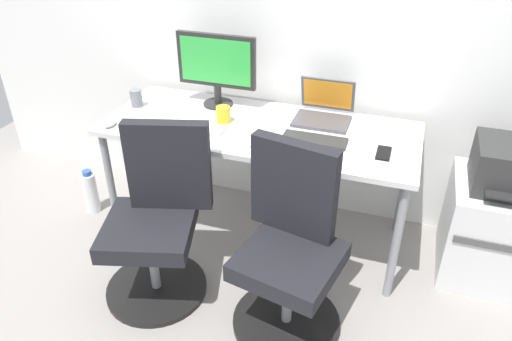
{
  "coord_description": "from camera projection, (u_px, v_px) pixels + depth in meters",
  "views": [
    {
      "loc": [
        0.76,
        -2.32,
        1.95
      ],
      "look_at": [
        0.0,
        -0.05,
        0.48
      ],
      "focal_mm": 34.14,
      "sensor_mm": 36.0,
      "label": 1
    }
  ],
  "objects": [
    {
      "name": "paper_pile",
      "position": [
        251.0,
        133.0,
        2.63
      ],
      "size": [
        0.21,
        0.3,
        0.01
      ],
      "primitive_type": "cube",
      "color": "white",
      "rests_on": "desk"
    },
    {
      "name": "phone_near_laptop",
      "position": [
        384.0,
        153.0,
        2.44
      ],
      "size": [
        0.07,
        0.14,
        0.01
      ],
      "primitive_type": "cube",
      "color": "black",
      "rests_on": "desk"
    },
    {
      "name": "side_cabinet",
      "position": [
        493.0,
        230.0,
        2.66
      ],
      "size": [
        0.51,
        0.52,
        0.56
      ],
      "color": "silver",
      "rests_on": "ground"
    },
    {
      "name": "office_chair_left",
      "position": [
        157.0,
        222.0,
        2.49
      ],
      "size": [
        0.54,
        0.54,
        0.94
      ],
      "color": "black",
      "rests_on": "ground"
    },
    {
      "name": "ground_plane",
      "position": [
        258.0,
        231.0,
        3.1
      ],
      "size": [
        5.28,
        5.28,
        0.0
      ],
      "primitive_type": "plane",
      "color": "gray"
    },
    {
      "name": "office_chair_right",
      "position": [
        290.0,
        251.0,
        2.3
      ],
      "size": [
        0.54,
        0.54,
        0.94
      ],
      "color": "black",
      "rests_on": "ground"
    },
    {
      "name": "desk",
      "position": [
        259.0,
        137.0,
        2.74
      ],
      "size": [
        1.75,
        0.7,
        0.74
      ],
      "color": "silver",
      "rests_on": "ground"
    },
    {
      "name": "back_wall",
      "position": [
        283.0,
        6.0,
        2.77
      ],
      "size": [
        4.4,
        0.04,
        2.6
      ],
      "primitive_type": "cube",
      "color": "white",
      "rests_on": "ground"
    },
    {
      "name": "water_bottle_on_floor",
      "position": [
        91.0,
        192.0,
        3.22
      ],
      "size": [
        0.09,
        0.09,
        0.31
      ],
      "color": "white",
      "rests_on": "ground"
    },
    {
      "name": "keyboard_by_monitor",
      "position": [
        195.0,
        127.0,
        2.68
      ],
      "size": [
        0.34,
        0.12,
        0.02
      ],
      "primitive_type": "cube",
      "color": "silver",
      "rests_on": "desk"
    },
    {
      "name": "mouse_by_laptop",
      "position": [
        275.0,
        152.0,
        2.43
      ],
      "size": [
        0.06,
        0.1,
        0.03
      ],
      "primitive_type": "ellipsoid",
      "color": "#B7B7B7",
      "rests_on": "desk"
    },
    {
      "name": "coffee_mug",
      "position": [
        223.0,
        115.0,
        2.74
      ],
      "size": [
        0.08,
        0.08,
        0.09
      ],
      "primitive_type": "cylinder",
      "color": "yellow",
      "rests_on": "desk"
    },
    {
      "name": "mouse_by_monitor",
      "position": [
        110.0,
        123.0,
        2.71
      ],
      "size": [
        0.06,
        0.1,
        0.03
      ],
      "primitive_type": "ellipsoid",
      "color": "#B7B7B7",
      "rests_on": "desk"
    },
    {
      "name": "pen_cup",
      "position": [
        136.0,
        98.0,
        2.92
      ],
      "size": [
        0.07,
        0.07,
        0.1
      ],
      "primitive_type": "cylinder",
      "color": "slate",
      "rests_on": "desk"
    },
    {
      "name": "open_laptop",
      "position": [
        324.0,
        110.0,
        2.77
      ],
      "size": [
        0.31,
        0.29,
        0.22
      ],
      "color": "#4C4C51",
      "rests_on": "desk"
    },
    {
      "name": "keyboard_by_laptop",
      "position": [
        314.0,
        140.0,
        2.56
      ],
      "size": [
        0.34,
        0.12,
        0.02
      ],
      "primitive_type": "cube",
      "color": "#2D2D2D",
      "rests_on": "desk"
    },
    {
      "name": "desktop_monitor",
      "position": [
        216.0,
        65.0,
        2.84
      ],
      "size": [
        0.48,
        0.18,
        0.43
      ],
      "color": "#262626",
      "rests_on": "desk"
    }
  ]
}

